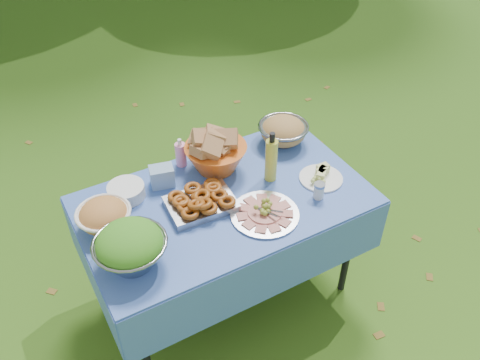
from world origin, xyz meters
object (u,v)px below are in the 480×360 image
object	(u,v)px
pasta_bowl_steel	(283,130)
oil_bottle	(271,157)
picnic_table	(226,249)
plate_stack	(126,191)
charcuterie_platter	(265,209)
bread_bowl	(216,152)
salad_bowl	(130,247)

from	to	relation	value
pasta_bowl_steel	oil_bottle	xyz separation A→B (m)	(-0.24, -0.25, 0.07)
picnic_table	oil_bottle	bearing A→B (deg)	4.77
picnic_table	plate_stack	distance (m)	0.65
picnic_table	charcuterie_platter	distance (m)	0.48
picnic_table	bread_bowl	xyz separation A→B (m)	(0.08, 0.25, 0.49)
pasta_bowl_steel	charcuterie_platter	world-z (taller)	pasta_bowl_steel
salad_bowl	charcuterie_platter	world-z (taller)	salad_bowl
bread_bowl	pasta_bowl_steel	size ratio (longest dim) A/B	1.18
plate_stack	charcuterie_platter	xyz separation A→B (m)	(0.55, -0.47, 0.00)
oil_bottle	salad_bowl	bearing A→B (deg)	-166.69
picnic_table	charcuterie_platter	bearing A→B (deg)	-60.12
bread_bowl	charcuterie_platter	distance (m)	0.46
plate_stack	oil_bottle	size ratio (longest dim) A/B	0.65
oil_bottle	pasta_bowl_steel	bearing A→B (deg)	46.02
picnic_table	bread_bowl	bearing A→B (deg)	71.95
oil_bottle	bread_bowl	bearing A→B (deg)	133.76
plate_stack	bread_bowl	size ratio (longest dim) A/B	0.56
pasta_bowl_steel	oil_bottle	bearing A→B (deg)	-133.98
plate_stack	charcuterie_platter	distance (m)	0.72
plate_stack	oil_bottle	bearing A→B (deg)	-18.37
picnic_table	pasta_bowl_steel	world-z (taller)	pasta_bowl_steel
picnic_table	bread_bowl	size ratio (longest dim) A/B	4.32
salad_bowl	pasta_bowl_steel	size ratio (longest dim) A/B	1.13
pasta_bowl_steel	charcuterie_platter	xyz separation A→B (m)	(-0.42, -0.48, -0.04)
salad_bowl	oil_bottle	bearing A→B (deg)	13.31
plate_stack	pasta_bowl_steel	distance (m)	0.96
plate_stack	pasta_bowl_steel	bearing A→B (deg)	0.77
bread_bowl	pasta_bowl_steel	xyz separation A→B (m)	(0.45, 0.03, -0.04)
pasta_bowl_steel	oil_bottle	distance (m)	0.36
plate_stack	bread_bowl	bearing A→B (deg)	-2.06
charcuterie_platter	pasta_bowl_steel	bearing A→B (deg)	48.88
picnic_table	oil_bottle	distance (m)	0.60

